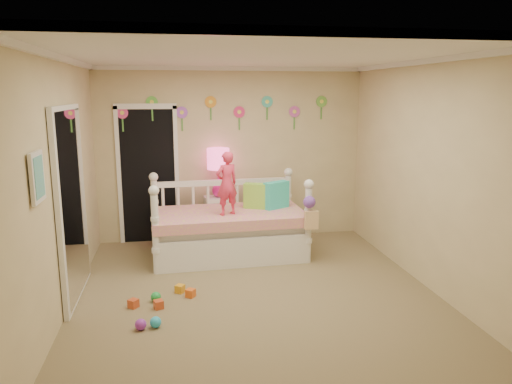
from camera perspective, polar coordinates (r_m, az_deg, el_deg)
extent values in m
cube|color=#7F684C|center=(5.59, 0.02, -11.89)|extent=(4.00, 4.50, 0.01)
cube|color=white|center=(5.14, 0.02, 15.77)|extent=(4.00, 4.50, 0.01)
cube|color=tan|center=(7.41, -2.90, 4.41)|extent=(4.00, 0.01, 2.60)
cube|color=tan|center=(5.26, -22.00, 0.60)|extent=(0.01, 4.50, 2.60)
cube|color=tan|center=(5.88, 19.63, 1.85)|extent=(0.01, 4.50, 2.60)
cube|color=#28CCB4|center=(6.80, 2.40, -0.36)|extent=(0.39, 0.30, 0.38)
cube|color=#8FD942|center=(6.79, 0.16, -0.47)|extent=(0.40, 0.28, 0.35)
imported|color=#EF3659|center=(6.39, -3.45, 1.01)|extent=(0.36, 0.30, 0.84)
cube|color=white|center=(7.39, -4.34, -3.18)|extent=(0.45, 0.37, 0.69)
sphere|color=#EF1F9C|center=(7.29, -4.40, 0.20)|extent=(0.20, 0.20, 0.20)
cylinder|color=#EF1F9C|center=(7.25, -4.42, 1.83)|extent=(0.03, 0.03, 0.42)
cylinder|color=#EF4789|center=(7.21, -4.46, 3.92)|extent=(0.33, 0.33, 0.31)
cube|color=black|center=(7.39, -12.54, 2.05)|extent=(0.90, 0.04, 2.07)
cube|color=white|center=(5.59, -20.77, -1.32)|extent=(0.07, 1.30, 2.10)
cube|color=white|center=(4.35, -24.31, 1.60)|extent=(0.05, 0.34, 0.42)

